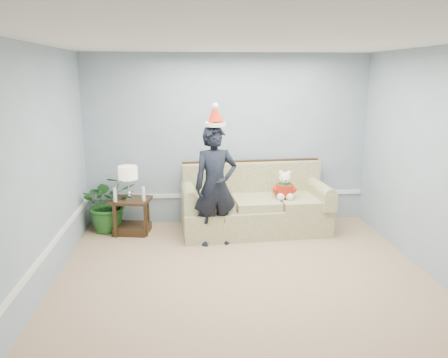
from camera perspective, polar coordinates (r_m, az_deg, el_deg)
name	(u,v)px	position (r m, az deg, el deg)	size (l,w,h in m)	color
room_shell	(250,176)	(4.54, 3.42, 0.42)	(4.54, 5.04, 2.74)	tan
wainscot_trim	(149,223)	(5.90, -9.81, -5.72)	(4.49, 4.99, 0.06)	white
sofa	(254,207)	(6.80, 3.96, -3.66)	(2.27, 1.09, 1.04)	#53632F
side_table	(132,220)	(6.84, -11.93, -5.20)	(0.63, 0.56, 0.54)	#332312
table_lamp	(128,174)	(6.63, -12.43, 0.62)	(0.29, 0.29, 0.51)	silver
candle_pair	(129,195)	(6.59, -12.27, -2.05)	(0.47, 0.05, 0.21)	silver
houseplant	(109,202)	(6.96, -14.83, -2.96)	(0.81, 0.70, 0.90)	#20581F
man	(215,186)	(6.10, -1.13, -0.94)	(0.62, 0.41, 1.70)	black
santa_hat	(215,116)	(5.95, -1.18, 8.26)	(0.33, 0.36, 0.33)	white
teddy_bear	(285,188)	(6.63, 7.92, -1.21)	(0.29, 0.32, 0.43)	white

